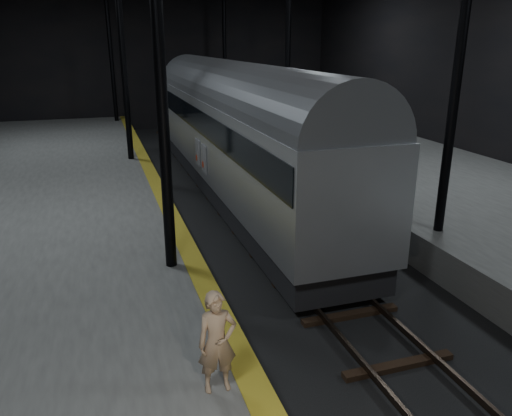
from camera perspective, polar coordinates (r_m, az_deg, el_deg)
name	(u,v)px	position (r m, az deg, el deg)	size (l,w,h in m)	color
ground	(266,229)	(17.06, 1.18, -2.46)	(44.00, 44.00, 0.00)	black
platform_left	(26,242)	(16.21, -24.79, -3.51)	(9.00, 43.80, 1.00)	#4E4E4B
platform_right	(452,196)	(20.49, 21.45, 1.33)	(9.00, 43.80, 1.00)	#4E4E4B
tactile_strip	(169,211)	(16.01, -9.86, -0.35)	(0.50, 43.80, 0.01)	olive
track	(266,228)	(17.03, 1.19, -2.25)	(2.40, 43.00, 0.24)	#3F3328
train	(235,126)	(19.90, -2.47, 9.39)	(2.96, 19.79, 5.29)	#A9ACB1
woman	(217,342)	(7.77, -4.46, -15.06)	(0.60, 0.39, 1.65)	tan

